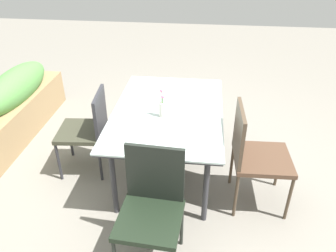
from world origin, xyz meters
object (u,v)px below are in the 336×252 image
Objects in this scene: chair_near_left at (254,152)px; flower_vase at (162,106)px; chair_far_side at (88,127)px; dining_table at (168,115)px; chair_end_left at (152,204)px.

flower_vase is at bearing -107.37° from chair_near_left.
flower_vase is at bearing -101.22° from chair_far_side.
dining_table is at bearing -16.35° from flower_vase.
dining_table is 1.78× the size of chair_far_side.
chair_end_left is at bearing -177.38° from flower_vase.
chair_far_side reaches higher than dining_table.
flower_vase is (0.22, 0.81, 0.27)m from chair_near_left.
chair_near_left reaches higher than chair_end_left.
chair_far_side is at bearing -102.99° from chair_near_left.
flower_vase is (-0.08, -0.74, 0.32)m from chair_far_side.
dining_table is 0.85m from chair_near_left.
chair_near_left is 0.88m from flower_vase.
chair_end_left is 0.96m from flower_vase.
chair_near_left reaches higher than chair_far_side.
flower_vase reaches higher than dining_table.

